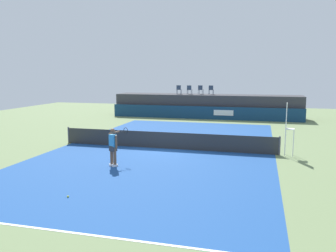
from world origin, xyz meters
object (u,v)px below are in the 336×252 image
net_post_near (69,135)px  tennis_player (113,146)px  tennis_ball (68,196)px  spectator_chair_far_left (179,89)px  spectator_chair_left (189,89)px  umpire_chair (288,126)px  spectator_chair_right (211,89)px  net_post_far (280,146)px  spectator_chair_center (201,89)px

net_post_near → tennis_player: size_ratio=0.56×
net_post_near → tennis_ball: (5.03, -8.56, -0.46)m
spectator_chair_far_left → tennis_ball: bearing=-86.1°
spectator_chair_left → umpire_chair: spectator_chair_left is taller
spectator_chair_left → net_post_near: spectator_chair_left is taller
spectator_chair_right → tennis_player: (-1.70, -19.78, -1.73)m
spectator_chair_left → umpire_chair: bearing=-61.2°
spectator_chair_left → net_post_far: (7.91, -15.08, -2.19)m
spectator_chair_far_left → tennis_player: spectator_chair_far_left is taller
tennis_player → net_post_far: bearing=29.7°
net_post_far → net_post_near: bearing=180.0°
umpire_chair → tennis_player: umpire_chair is taller
net_post_near → tennis_player: bearing=-41.3°
spectator_chair_far_left → umpire_chair: (9.37, -15.20, -1.11)m
spectator_chair_right → spectator_chair_center: bearing=179.6°
spectator_chair_far_left → net_post_near: bearing=-102.6°
umpire_chair → spectator_chair_left: bearing=118.8°
net_post_near → net_post_far: size_ratio=1.00×
tennis_ball → spectator_chair_far_left: bearing=93.9°
spectator_chair_far_left → net_post_far: size_ratio=0.89×
tennis_player → spectator_chair_right: bearing=85.1°
spectator_chair_center → tennis_ball: spectator_chair_center is taller
spectator_chair_right → net_post_near: bearing=-113.0°
spectator_chair_center → umpire_chair: (7.23, -15.48, -1.11)m
spectator_chair_center → tennis_ball: (-0.51, -24.06, -2.66)m
spectator_chair_left → spectator_chair_center: 1.12m
tennis_player → tennis_ball: (0.15, -4.27, -0.92)m
umpire_chair → net_post_near: size_ratio=2.76×
spectator_chair_left → tennis_player: 19.45m
spectator_chair_center → net_post_far: 17.09m
net_post_near → tennis_ball: size_ratio=14.71×
spectator_chair_far_left → spectator_chair_right: same height
spectator_chair_center → net_post_near: (-5.54, -15.50, -2.19)m
tennis_player → net_post_near: bearing=138.7°
spectator_chair_right → net_post_far: (5.82, -15.49, -2.19)m
tennis_player → spectator_chair_left: bearing=91.1°
spectator_chair_far_left → tennis_ball: 23.98m
spectator_chair_left → umpire_chair: size_ratio=0.32×
spectator_chair_far_left → spectator_chair_left: size_ratio=1.00×
spectator_chair_center → tennis_player: size_ratio=0.50×
spectator_chair_far_left → net_post_near: (-3.40, -15.21, -2.19)m
spectator_chair_far_left → spectator_chair_center: bearing=7.6°
spectator_chair_center → net_post_near: size_ratio=0.89×
net_post_near → umpire_chair: bearing=0.1°
spectator_chair_left → net_post_far: size_ratio=0.89×
spectator_chair_far_left → net_post_far: bearing=-59.4°
spectator_chair_far_left → tennis_ball: spectator_chair_far_left is taller
umpire_chair → spectator_chair_right: bearing=111.8°
spectator_chair_far_left → spectator_chair_center: 2.16m
spectator_chair_left → tennis_ball: (0.54, -23.64, -2.66)m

